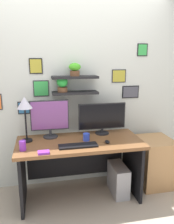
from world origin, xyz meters
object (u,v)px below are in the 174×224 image
(desk_lamp, at_px, (25,106))
(computer_mouse, at_px, (107,142))
(drawer_cabinet, at_px, (154,161))
(scissors_tray, at_px, (44,152))
(monitor_right, at_px, (102,118))
(monitor_left, at_px, (50,118))
(water_cup, at_px, (23,146))
(desk, at_px, (79,156))
(coffee_mug, at_px, (86,137))
(keyboard, at_px, (78,146))
(computer_tower_right, at_px, (118,179))

(desk_lamp, bearing_deg, computer_mouse, -15.06)
(desk_lamp, xyz_separation_m, drawer_cabinet, (1.68, -0.02, -0.85))
(scissors_tray, bearing_deg, drawer_cabinet, 14.38)
(monitor_right, bearing_deg, monitor_left, -179.99)
(water_cup, bearing_deg, monitor_left, 49.34)
(desk, xyz_separation_m, coffee_mug, (0.08, -0.05, 0.26))
(keyboard, bearing_deg, desk_lamp, 153.57)
(desk, height_order, monitor_right, monitor_right)
(desk_lamp, bearing_deg, drawer_cabinet, -0.57)
(desk, xyz_separation_m, keyboard, (-0.05, -0.22, 0.22))
(desk, relative_size, desk_lamp, 2.77)
(monitor_left, xyz_separation_m, computer_tower_right, (0.83, -0.24, -0.81))
(monitor_right, distance_m, scissors_tray, 0.94)
(coffee_mug, relative_size, water_cup, 0.82)
(computer_mouse, bearing_deg, keyboard, -174.15)
(scissors_tray, bearing_deg, coffee_mug, 28.83)
(desk_lamp, height_order, scissors_tray, desk_lamp)
(coffee_mug, xyz_separation_m, scissors_tray, (-0.52, -0.28, -0.03))
(monitor_left, height_order, monitor_right, monitor_left)
(computer_tower_right, bearing_deg, coffee_mug, 176.67)
(scissors_tray, bearing_deg, monitor_left, 78.83)
(drawer_cabinet, bearing_deg, desk, -177.30)
(coffee_mug, bearing_deg, computer_tower_right, -3.33)
(desk_lamp, relative_size, computer_tower_right, 1.35)
(water_cup, bearing_deg, desk_lamp, 83.42)
(desk_lamp, bearing_deg, keyboard, -26.43)
(water_cup, bearing_deg, scissors_tray, -30.66)
(keyboard, distance_m, computer_mouse, 0.35)
(computer_mouse, bearing_deg, monitor_right, 84.94)
(computer_tower_right, bearing_deg, keyboard, -165.13)
(water_cup, relative_size, drawer_cabinet, 0.17)
(computer_mouse, bearing_deg, drawer_cabinet, 17.14)
(coffee_mug, relative_size, drawer_cabinet, 0.14)
(desk, relative_size, computer_mouse, 16.69)
(monitor_left, bearing_deg, computer_mouse, -28.42)
(desk_lamp, height_order, water_cup, desk_lamp)
(desk_lamp, relative_size, water_cup, 4.93)
(monitor_right, bearing_deg, scissors_tray, -147.14)
(drawer_cabinet, relative_size, computer_tower_right, 1.64)
(monitor_right, bearing_deg, computer_mouse, -95.06)
(monitor_left, relative_size, water_cup, 4.28)
(scissors_tray, height_order, drawer_cabinet, scissors_tray)
(computer_tower_right, bearing_deg, desk_lamp, 172.85)
(coffee_mug, distance_m, drawer_cabinet, 1.09)
(keyboard, bearing_deg, desk, 77.91)
(desk_lamp, height_order, coffee_mug, desk_lamp)
(keyboard, distance_m, computer_tower_right, 0.80)
(scissors_tray, bearing_deg, computer_tower_right, 15.53)
(desk, distance_m, monitor_right, 0.57)
(keyboard, xyz_separation_m, desk_lamp, (-0.57, 0.29, 0.42))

